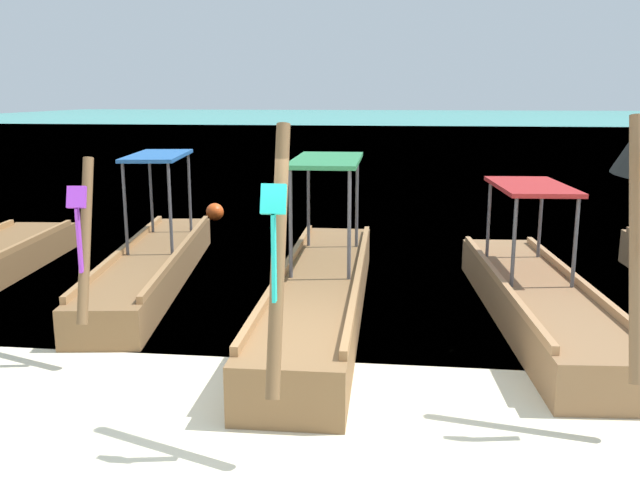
# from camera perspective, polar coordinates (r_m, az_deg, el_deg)

# --- Properties ---
(ground) EXTENTS (120.00, 120.00, 0.00)m
(ground) POSITION_cam_1_polar(r_m,az_deg,el_deg) (6.92, -3.26, -13.90)
(ground) COLOR beige
(sea_water) EXTENTS (120.00, 120.00, 0.00)m
(sea_water) POSITION_cam_1_polar(r_m,az_deg,el_deg) (67.44, 5.88, 9.53)
(sea_water) COLOR #2DB29E
(sea_water) RESTS_ON ground
(longtail_boat_violet_ribbon) EXTENTS (1.82, 6.62, 2.33)m
(longtail_boat_violet_ribbon) POSITION_cam_1_polar(r_m,az_deg,el_deg) (11.38, -13.80, -1.91)
(longtail_boat_violet_ribbon) COLOR brown
(longtail_boat_violet_ribbon) RESTS_ON ground
(longtail_boat_turquoise_ribbon) EXTENTS (1.21, 7.25, 2.80)m
(longtail_boat_turquoise_ribbon) POSITION_cam_1_polar(r_m,az_deg,el_deg) (9.40, 0.08, -4.32)
(longtail_boat_turquoise_ribbon) COLOR brown
(longtail_boat_turquoise_ribbon) RESTS_ON ground
(longtail_boat_orange_ribbon) EXTENTS (1.52, 6.13, 2.86)m
(longtail_boat_orange_ribbon) POSITION_cam_1_polar(r_m,az_deg,el_deg) (9.67, 17.74, -4.64)
(longtail_boat_orange_ribbon) COLOR olive
(longtail_boat_orange_ribbon) RESTS_ON ground
(mooring_buoy_near) EXTENTS (0.43, 0.43, 0.43)m
(mooring_buoy_near) POSITION_cam_1_polar(r_m,az_deg,el_deg) (16.74, -8.78, 2.33)
(mooring_buoy_near) COLOR #EA5119
(mooring_buoy_near) RESTS_ON sea_water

